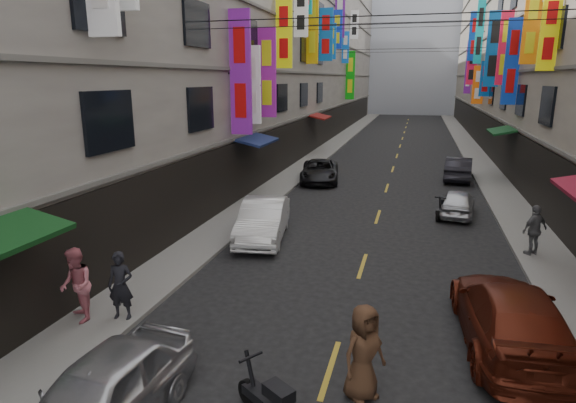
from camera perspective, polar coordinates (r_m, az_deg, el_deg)
The scene contains 20 objects.
sidewalk_left at distance 40.06m, azimuth 4.15°, elevation 5.84°, with size 2.00×90.00×0.12m, color slate.
sidewalk_right at distance 39.62m, azimuth 21.51°, elevation 4.78°, with size 2.00×90.00×0.12m, color slate.
building_row_left at distance 41.32m, azimuth -4.26°, elevation 19.20°, with size 10.14×90.00×19.00m.
haze_block at distance 89.07m, azimuth 14.74°, elevation 17.15°, with size 18.00×8.00×22.00m, color #A7ADBA.
shop_signage at distance 31.78m, azimuth 13.15°, elevation 19.67°, with size 14.00×55.00×11.99m.
street_awnings at distance 23.26m, azimuth 8.24°, elevation 6.88°, with size 13.99×35.20×0.41m.
overhead_cables at distance 27.10m, azimuth 12.62°, elevation 20.03°, with size 14.00×38.04×1.24m.
lane_markings at distance 36.43m, azimuth 12.57°, elevation 4.59°, with size 0.12×80.20×0.01m.
scooter_crossing at distance 9.19m, azimuth -2.05°, elevation -22.61°, with size 1.55×1.12×1.14m.
scooter_far_right at distance 22.16m, azimuth 17.95°, elevation -0.79°, with size 0.77×1.75×1.14m.
car_left_near at distance 9.42m, azimuth -21.27°, elevation -20.71°, with size 1.66×4.13×1.41m, color silver.
car_left_mid at distance 18.32m, azimuth -2.98°, elevation -2.20°, with size 1.59×4.56×1.50m, color white.
car_left_far at distance 28.66m, azimuth 3.78°, elevation 3.63°, with size 2.14×4.65×1.29m, color black.
car_right_near at distance 12.24m, azimuth 24.86°, elevation -12.25°, with size 2.12×5.22×1.52m, color #5B1D0F.
car_right_mid at distance 22.79m, azimuth 19.46°, elevation -0.10°, with size 1.41×3.51×1.20m, color silver.
car_right_far at distance 30.85m, azimuth 19.56°, elevation 3.70°, with size 1.49×4.26×1.40m, color #222128.
pedestrian_lnear at distance 12.79m, azimuth -19.22°, elevation -9.39°, with size 0.64×0.58×1.74m, color black.
pedestrian_lfar at distance 13.02m, azimuth -23.81°, elevation -9.08°, with size 0.91×0.63×1.88m, color #E07686.
pedestrian_rfar at distance 18.34m, azimuth 27.19°, elevation -3.02°, with size 1.02×0.58×1.74m, color slate.
pedestrian_crossing at distance 9.62m, azimuth 8.94°, elevation -17.24°, with size 0.93×0.64×1.91m, color #482D1D.
Camera 1 is at (1.47, 3.09, 5.97)m, focal length 30.00 mm.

